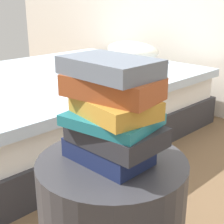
% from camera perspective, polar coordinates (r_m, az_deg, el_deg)
% --- Properties ---
extents(bed, '(1.58, 2.04, 0.62)m').
position_cam_1_polar(bed, '(2.61, -8.29, 1.80)').
color(bed, '#2D2D33').
rests_on(bed, ground_plane).
extents(book_navy, '(0.25, 0.16, 0.06)m').
position_cam_1_polar(book_navy, '(1.03, -0.70, -6.66)').
color(book_navy, '#19234C').
rests_on(book_navy, side_table).
extents(book_charcoal, '(0.27, 0.19, 0.06)m').
position_cam_1_polar(book_charcoal, '(1.00, 0.75, -3.79)').
color(book_charcoal, '#28282D').
rests_on(book_charcoal, book_navy).
extents(book_teal, '(0.28, 0.23, 0.03)m').
position_cam_1_polar(book_teal, '(0.99, 0.24, -1.24)').
color(book_teal, '#1E727F').
rests_on(book_teal, book_charcoal).
extents(book_ochre, '(0.26, 0.21, 0.05)m').
position_cam_1_polar(book_ochre, '(0.96, 0.28, 0.85)').
color(book_ochre, '#B7842D').
rests_on(book_ochre, book_teal).
extents(book_rust, '(0.29, 0.19, 0.06)m').
position_cam_1_polar(book_rust, '(0.96, 0.08, 4.40)').
color(book_rust, '#994723').
rests_on(book_rust, book_ochre).
extents(book_slate, '(0.27, 0.18, 0.05)m').
position_cam_1_polar(book_slate, '(0.95, -0.46, 7.72)').
color(book_slate, slate).
rests_on(book_slate, book_rust).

